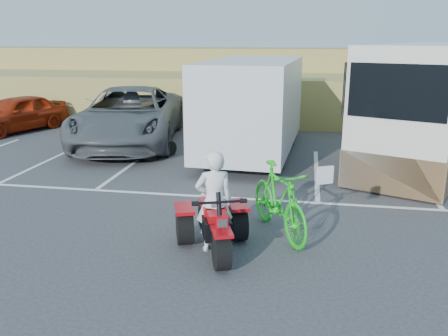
% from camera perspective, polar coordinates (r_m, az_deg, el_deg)
% --- Properties ---
extents(ground, '(100.00, 100.00, 0.00)m').
position_cam_1_polar(ground, '(9.12, -5.96, -8.23)').
color(ground, '#343436').
rests_on(ground, ground).
extents(parking_stripes, '(28.00, 5.16, 0.01)m').
position_cam_1_polar(parking_stripes, '(12.71, 2.82, -1.23)').
color(parking_stripes, white).
rests_on(parking_stripes, ground).
extents(grass_embankment, '(40.00, 8.50, 3.10)m').
position_cam_1_polar(grass_embankment, '(23.72, 4.34, 10.03)').
color(grass_embankment, olive).
rests_on(grass_embankment, ground).
extents(red_trike_atv, '(1.83, 2.09, 1.14)m').
position_cam_1_polar(red_trike_atv, '(8.45, -1.01, -10.16)').
color(red_trike_atv, '#AC0910').
rests_on(red_trike_atv, ground).
extents(rider, '(0.77, 0.63, 1.81)m').
position_cam_1_polar(rider, '(8.24, -1.20, -4.04)').
color(rider, white).
rests_on(rider, ground).
extents(green_dirt_bike, '(1.65, 2.31, 1.37)m').
position_cam_1_polar(green_dirt_bike, '(8.99, 6.61, -3.91)').
color(green_dirt_bike, '#14BF19').
rests_on(green_dirt_bike, ground).
extents(grey_pickup, '(4.45, 7.50, 1.95)m').
position_cam_1_polar(grey_pickup, '(17.10, -11.32, 6.16)').
color(grey_pickup, '#4F5357').
rests_on(grey_pickup, ground).
extents(red_car, '(3.02, 4.56, 1.44)m').
position_cam_1_polar(red_car, '(20.69, -23.75, 6.02)').
color(red_car, '#932008').
rests_on(red_car, ground).
extents(cargo_trailer, '(2.88, 6.51, 2.98)m').
position_cam_1_polar(cargo_trailer, '(15.11, 3.49, 7.68)').
color(cargo_trailer, silver).
rests_on(cargo_trailer, ground).
extents(rv_motorhome, '(5.92, 9.72, 3.43)m').
position_cam_1_polar(rv_motorhome, '(16.13, 23.73, 6.46)').
color(rv_motorhome, silver).
rests_on(rv_motorhome, ground).
extents(quad_atv_blue, '(1.48, 1.64, 0.88)m').
position_cam_1_polar(quad_atv_blue, '(15.20, -8.80, 1.38)').
color(quad_atv_blue, navy).
rests_on(quad_atv_blue, ground).
extents(quad_atv_green, '(1.54, 1.81, 1.02)m').
position_cam_1_polar(quad_atv_green, '(16.70, 2.12, 2.82)').
color(quad_atv_green, '#124F1D').
rests_on(quad_atv_green, ground).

